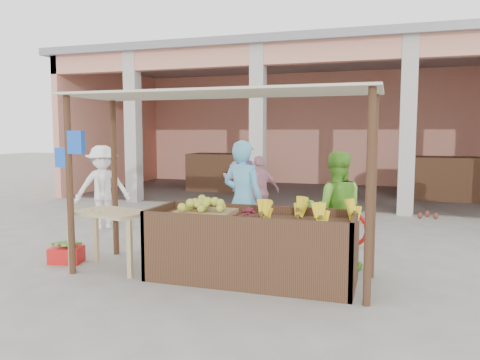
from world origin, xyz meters
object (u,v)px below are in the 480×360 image
(vendor_blue, at_px, (243,196))
(vendor_green, at_px, (335,207))
(fruit_stall, at_px, (251,249))
(motorcycle, at_px, (317,215))
(side_table, at_px, (111,221))
(red_crate, at_px, (67,255))

(vendor_blue, relative_size, vendor_green, 1.10)
(fruit_stall, relative_size, motorcycle, 1.40)
(side_table, xyz_separation_m, vendor_blue, (1.57, 1.04, 0.27))
(red_crate, bearing_deg, fruit_stall, -13.66)
(motorcycle, bearing_deg, red_crate, 135.47)
(vendor_green, bearing_deg, motorcycle, -81.88)
(side_table, xyz_separation_m, red_crate, (-0.81, 0.06, -0.55))
(fruit_stall, relative_size, vendor_green, 1.52)
(side_table, relative_size, vendor_blue, 0.60)
(side_table, relative_size, vendor_green, 0.65)
(red_crate, bearing_deg, motorcycle, 21.10)
(side_table, height_order, vendor_blue, vendor_blue)
(red_crate, xyz_separation_m, vendor_green, (3.72, 0.94, 0.74))
(side_table, bearing_deg, vendor_green, 31.71)
(fruit_stall, height_order, vendor_green, vendor_green)
(fruit_stall, bearing_deg, vendor_green, 43.50)
(side_table, height_order, red_crate, side_table)
(side_table, bearing_deg, fruit_stall, 15.71)
(fruit_stall, height_order, motorcycle, motorcycle)
(vendor_green, relative_size, motorcycle, 0.92)
(fruit_stall, xyz_separation_m, red_crate, (-2.77, -0.04, -0.29))
(vendor_blue, height_order, vendor_green, vendor_blue)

